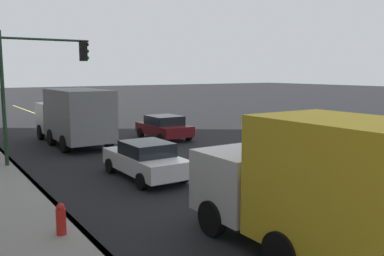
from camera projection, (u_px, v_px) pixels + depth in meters
name	position (u px, v px, depth m)	size (l,w,h in m)	color
ground	(192.00, 171.00, 17.10)	(200.00, 200.00, 0.00)	black
curb_edge	(42.00, 192.00, 13.80)	(80.00, 0.16, 0.15)	slate
lane_stripe_center	(192.00, 171.00, 17.09)	(80.00, 0.16, 0.01)	#D8CC4C
car_maroon	(164.00, 127.00, 25.09)	(4.01, 2.11, 1.44)	#591116
car_white	(145.00, 159.00, 15.86)	(4.36, 1.90, 1.44)	silver
truck_yellow	(343.00, 192.00, 8.36)	(7.12, 2.59, 3.17)	silver
truck_gray	(74.00, 115.00, 23.03)	(7.26, 2.65, 3.14)	silver
traffic_light_mast	(38.00, 75.00, 17.74)	(0.28, 3.84, 5.78)	#1E3823
fire_hydrant	(61.00, 222.00, 10.00)	(0.24, 0.24, 0.94)	red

